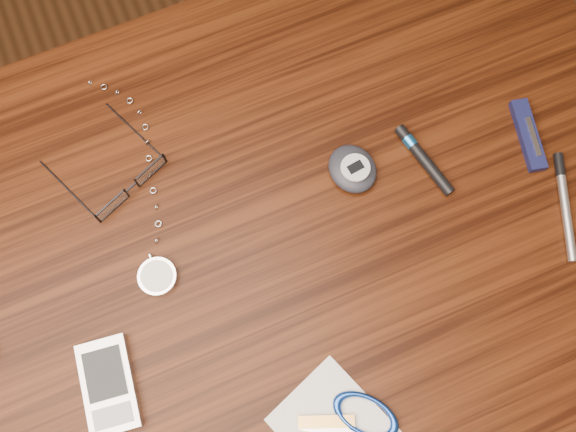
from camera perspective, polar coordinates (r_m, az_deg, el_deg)
name	(u,v)px	position (r m, az deg, el deg)	size (l,w,h in m)	color
ground	(277,326)	(1.48, -1.03, -9.77)	(3.80, 3.80, 0.00)	#472814
desk	(268,267)	(0.84, -1.78, -4.56)	(1.00, 0.70, 0.75)	#321508
eyeglasses	(128,185)	(0.78, -14.02, 2.72)	(0.14, 0.14, 0.02)	black
pocket_watch	(156,269)	(0.75, -11.63, -4.63)	(0.08, 0.29, 0.01)	silver
pda_phone	(108,386)	(0.74, -15.67, -14.31)	(0.07, 0.11, 0.02)	#B3B3B8
pedometer	(353,169)	(0.77, 5.77, 4.20)	(0.06, 0.07, 0.03)	black
notepad_keys	(350,420)	(0.72, 5.52, -17.63)	(0.14, 0.14, 0.01)	silver
pocket_knife	(528,135)	(0.84, 20.56, 6.75)	(0.04, 0.09, 0.01)	#12133E
silver_pen	(564,198)	(0.82, 23.33, 1.49)	(0.06, 0.13, 0.01)	#AAAAAE
black_blue_pen	(422,158)	(0.79, 11.86, 5.11)	(0.03, 0.10, 0.01)	black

